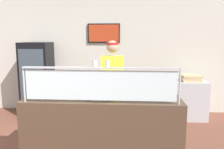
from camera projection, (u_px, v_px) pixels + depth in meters
ground_plane at (107, 139)px, 4.17m from camera, size 12.00×12.00×0.00m
shop_rear_unit at (113, 56)px, 5.64m from camera, size 6.66×0.13×2.70m
serving_counter at (103, 128)px, 3.46m from camera, size 2.26×0.70×0.95m
sneeze_guard at (100, 81)px, 3.05m from camera, size 2.09×0.06×0.48m
pizza_tray at (101, 96)px, 3.40m from camera, size 0.48×0.48×0.04m
pizza_server at (101, 95)px, 3.37m from camera, size 0.08×0.28×0.01m
parmesan_shaker at (95, 64)px, 3.01m from camera, size 0.07×0.07×0.09m
pepper_flake_shaker at (108, 64)px, 3.00m from camera, size 0.06×0.06×0.10m
worker_figure at (113, 84)px, 4.03m from camera, size 0.41×0.50×1.76m
drink_fridge at (37, 79)px, 5.39m from camera, size 0.65×0.62×1.70m
prep_shelf at (190, 100)px, 5.19m from camera, size 0.70×0.55×0.86m
pizza_box_stack at (191, 78)px, 5.11m from camera, size 0.43×0.42×0.13m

